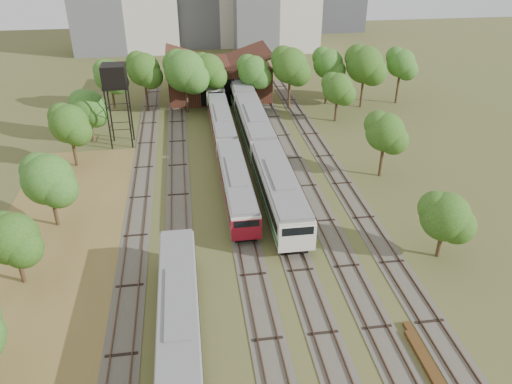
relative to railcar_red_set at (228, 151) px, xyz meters
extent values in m
plane|color=#475123|center=(2.00, -31.74, -1.78)|extent=(240.00, 240.00, 0.00)
cube|color=brown|center=(-16.00, -23.74, -1.76)|extent=(14.00, 60.00, 0.04)
cube|color=#4C473D|center=(-10.00, -6.74, -1.75)|extent=(2.60, 80.00, 0.06)
cube|color=#472D1E|center=(-10.72, -6.74, -1.66)|extent=(0.08, 80.00, 0.14)
cube|color=#472D1E|center=(-9.28, -6.74, -1.66)|extent=(0.08, 80.00, 0.14)
cube|color=#4C473D|center=(-6.00, -6.74, -1.75)|extent=(2.60, 80.00, 0.06)
cube|color=#472D1E|center=(-6.72, -6.74, -1.66)|extent=(0.08, 80.00, 0.14)
cube|color=#472D1E|center=(-5.28, -6.74, -1.66)|extent=(0.08, 80.00, 0.14)
cube|color=#4C473D|center=(0.00, -6.74, -1.75)|extent=(2.60, 80.00, 0.06)
cube|color=#472D1E|center=(-0.72, -6.74, -1.66)|extent=(0.08, 80.00, 0.14)
cube|color=#472D1E|center=(0.72, -6.74, -1.66)|extent=(0.08, 80.00, 0.14)
cube|color=#4C473D|center=(4.00, -6.74, -1.75)|extent=(2.60, 80.00, 0.06)
cube|color=#472D1E|center=(3.28, -6.74, -1.66)|extent=(0.08, 80.00, 0.14)
cube|color=#472D1E|center=(4.72, -6.74, -1.66)|extent=(0.08, 80.00, 0.14)
cube|color=#4C473D|center=(8.00, -6.74, -1.75)|extent=(2.60, 80.00, 0.06)
cube|color=#472D1E|center=(7.28, -6.74, -1.66)|extent=(0.08, 80.00, 0.14)
cube|color=#472D1E|center=(8.72, -6.74, -1.66)|extent=(0.08, 80.00, 0.14)
cube|color=#4C473D|center=(12.00, -6.74, -1.75)|extent=(2.60, 80.00, 0.06)
cube|color=#472D1E|center=(11.28, -6.74, -1.66)|extent=(0.08, 80.00, 0.14)
cube|color=#472D1E|center=(12.72, -6.74, -1.66)|extent=(0.08, 80.00, 0.14)
cube|color=black|center=(0.00, -8.69, -1.41)|extent=(2.02, 15.64, 0.74)
cube|color=beige|center=(0.00, -8.69, 0.11)|extent=(2.67, 17.00, 2.30)
cube|color=black|center=(0.00, -8.69, 0.38)|extent=(2.73, 15.64, 0.78)
cube|color=slate|center=(0.00, -8.69, 1.42)|extent=(2.45, 16.66, 0.33)
cube|color=maroon|center=(0.00, -8.69, -0.54)|extent=(2.73, 16.66, 0.41)
cube|color=maroon|center=(0.00, -17.14, -0.01)|extent=(2.71, 0.25, 2.07)
cube|color=black|center=(0.00, 8.81, -1.41)|extent=(2.02, 15.64, 0.74)
cube|color=beige|center=(0.00, 8.81, 0.11)|extent=(2.67, 17.00, 2.30)
cube|color=black|center=(0.00, 8.81, 0.38)|extent=(2.73, 15.64, 0.78)
cube|color=slate|center=(0.00, 8.81, 1.42)|extent=(2.45, 16.66, 0.33)
cube|color=maroon|center=(0.00, 8.81, -0.54)|extent=(2.73, 16.66, 0.41)
cube|color=black|center=(4.00, -11.24, -1.34)|extent=(2.43, 15.64, 0.89)
cube|color=beige|center=(4.00, -11.24, 0.49)|extent=(3.21, 17.00, 2.77)
cube|color=black|center=(4.00, -11.24, 0.82)|extent=(3.27, 15.64, 0.94)
cube|color=slate|center=(4.00, -11.24, 2.07)|extent=(2.95, 16.66, 0.40)
cube|color=#1B6E24|center=(4.00, -11.24, -0.29)|extent=(3.27, 16.66, 0.50)
cube|color=beige|center=(4.00, -19.69, 0.35)|extent=(3.25, 0.25, 2.49)
cube|color=black|center=(4.00, 6.26, -1.34)|extent=(2.43, 15.64, 0.89)
cube|color=beige|center=(4.00, 6.26, 0.49)|extent=(3.21, 17.00, 2.77)
cube|color=black|center=(4.00, 6.26, 0.82)|extent=(3.27, 15.64, 0.94)
cube|color=slate|center=(4.00, 6.26, 2.07)|extent=(2.95, 16.66, 0.40)
cube|color=#1B6E24|center=(4.00, 6.26, -0.29)|extent=(3.27, 16.66, 0.50)
cube|color=black|center=(4.00, 23.76, -1.34)|extent=(2.43, 15.64, 0.89)
cube|color=beige|center=(4.00, 23.76, 0.49)|extent=(3.21, 17.00, 2.77)
cube|color=black|center=(4.00, 23.76, 0.82)|extent=(3.27, 15.64, 0.94)
cube|color=slate|center=(4.00, 23.76, 2.07)|extent=(2.95, 16.66, 0.40)
cube|color=#1B6E24|center=(4.00, 23.76, -0.29)|extent=(3.27, 16.66, 0.50)
cube|color=black|center=(0.00, 27.31, -1.40)|extent=(2.09, 14.72, 0.76)
cube|color=beige|center=(0.00, 27.31, 0.17)|extent=(2.76, 16.00, 2.38)
cube|color=black|center=(0.00, 27.31, 0.46)|extent=(2.82, 14.72, 0.81)
cube|color=slate|center=(0.00, 27.31, 1.53)|extent=(2.54, 15.68, 0.34)
cube|color=#1B6E24|center=(0.00, 27.31, -0.49)|extent=(2.82, 15.68, 0.43)
cube|color=beige|center=(0.00, 19.36, 0.05)|extent=(2.80, 0.25, 2.14)
cube|color=black|center=(-6.00, -27.74, -1.40)|extent=(2.08, 16.56, 0.76)
cube|color=gray|center=(-6.00, -27.74, 0.16)|extent=(2.75, 18.00, 2.37)
cube|color=black|center=(-6.00, -27.74, 0.45)|extent=(2.81, 16.56, 0.80)
cube|color=slate|center=(-6.00, -27.74, 1.52)|extent=(2.53, 17.64, 0.34)
cylinder|color=black|center=(-14.23, 6.72, 2.02)|extent=(0.19, 0.19, 7.61)
cylinder|color=black|center=(-11.67, 6.72, 2.02)|extent=(0.19, 0.19, 7.61)
cylinder|color=black|center=(-14.23, 9.29, 2.02)|extent=(0.19, 0.19, 7.61)
cylinder|color=black|center=(-11.67, 9.29, 2.02)|extent=(0.19, 0.19, 7.61)
cube|color=black|center=(-12.95, 8.01, 5.93)|extent=(3.00, 3.00, 0.20)
cube|color=black|center=(-12.95, 8.01, 7.31)|extent=(2.85, 2.85, 2.57)
cube|color=#543618|center=(10.20, -32.90, -1.64)|extent=(0.55, 8.76, 0.28)
cube|color=#391A15|center=(1.00, 26.26, 0.97)|extent=(16.00, 11.00, 5.50)
cube|color=#391A15|center=(-3.00, 26.26, 4.32)|extent=(8.45, 11.55, 2.96)
cube|color=#391A15|center=(5.00, 26.26, 4.32)|extent=(8.45, 11.55, 2.96)
cube|color=black|center=(1.00, 20.81, 0.42)|extent=(6.40, 0.15, 4.12)
cylinder|color=#382616|center=(-18.49, -19.48, -0.12)|extent=(0.36, 0.36, 3.32)
sphere|color=#1E4E15|center=(-18.49, -19.48, 2.45)|extent=(4.10, 4.10, 4.10)
cylinder|color=#382616|center=(-17.50, -11.00, 0.16)|extent=(0.36, 0.36, 3.87)
sphere|color=#1E4E15|center=(-17.50, -11.00, 3.15)|extent=(4.74, 4.74, 4.74)
cylinder|color=#382616|center=(-17.87, 2.20, 0.30)|extent=(0.36, 0.36, 4.16)
sphere|color=#1E4E15|center=(-17.87, 2.20, 3.51)|extent=(4.45, 4.45, 4.45)
cylinder|color=#382616|center=(-17.00, 9.79, -0.01)|extent=(0.36, 0.36, 3.55)
sphere|color=#1E4E15|center=(-17.00, 9.79, 2.74)|extent=(4.58, 4.58, 4.58)
cylinder|color=#382616|center=(-15.33, 21.20, 0.32)|extent=(0.36, 0.36, 4.20)
sphere|color=#1E4E15|center=(-15.33, 21.20, 3.56)|extent=(4.70, 4.70, 4.70)
cylinder|color=#382616|center=(-10.34, 20.58, 0.70)|extent=(0.36, 0.36, 4.96)
sphere|color=#1E4E15|center=(-10.34, 20.58, 4.54)|extent=(4.83, 4.83, 4.83)
cylinder|color=#382616|center=(-4.35, 18.98, 0.69)|extent=(0.36, 0.36, 4.94)
sphere|color=#1E4E15|center=(-4.35, 18.98, 4.51)|extent=(6.08, 6.08, 6.08)
cylinder|color=#382616|center=(-0.96, 20.46, 0.52)|extent=(0.36, 0.36, 4.60)
sphere|color=#1E4E15|center=(-0.96, 20.46, 4.07)|extent=(4.97, 4.97, 4.97)
cylinder|color=#382616|center=(5.78, 19.55, 0.46)|extent=(0.36, 0.36, 4.48)
sphere|color=#1E4E15|center=(5.78, 19.55, 3.92)|extent=(4.61, 4.61, 4.61)
cylinder|color=#382616|center=(11.14, 18.57, 0.82)|extent=(0.36, 0.36, 5.19)
sphere|color=#1E4E15|center=(11.14, 18.57, 4.83)|extent=(5.31, 5.31, 5.31)
cylinder|color=#382616|center=(17.34, 19.84, 0.71)|extent=(0.36, 0.36, 4.97)
sphere|color=#1E4E15|center=(17.34, 19.84, 4.54)|extent=(4.51, 4.51, 4.51)
cylinder|color=#382616|center=(22.33, 17.58, 0.81)|extent=(0.36, 0.36, 5.18)
sphere|color=#1E4E15|center=(22.33, 17.58, 4.82)|extent=(5.55, 5.55, 5.55)
cylinder|color=#382616|center=(28.48, 18.56, 0.71)|extent=(0.36, 0.36, 4.97)
sphere|color=#1E4E15|center=(28.48, 18.56, 4.55)|extent=(4.32, 4.32, 4.32)
cylinder|color=#382616|center=(16.27, -20.97, -0.19)|extent=(0.36, 0.36, 3.17)
sphere|color=#1E4E15|center=(16.27, -20.97, 2.26)|extent=(4.19, 4.19, 4.19)
cylinder|color=#382616|center=(16.82, -5.45, 0.32)|extent=(0.36, 0.36, 4.20)
sphere|color=#1E4E15|center=(16.82, -5.45, 3.57)|extent=(4.28, 4.28, 4.28)
cylinder|color=#382616|center=(16.72, 12.20, 0.12)|extent=(0.36, 0.36, 3.80)
sphere|color=#1E4E15|center=(16.72, 12.20, 3.06)|extent=(4.29, 4.29, 4.29)
camera|label=1|loc=(-4.47, -53.72, 24.18)|focal=35.00mm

